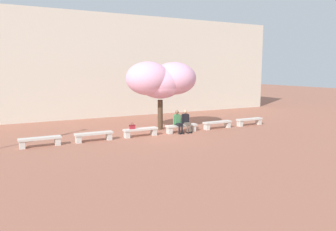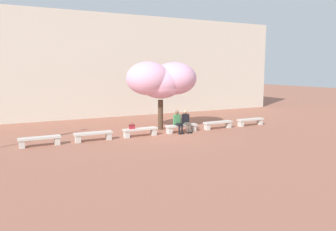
% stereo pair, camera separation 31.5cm
% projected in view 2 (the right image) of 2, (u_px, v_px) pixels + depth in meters
% --- Properties ---
extents(ground_plane, '(100.00, 100.00, 0.00)m').
position_uv_depth(ground_plane, '(161.00, 134.00, 18.19)').
color(ground_plane, '#9E604C').
extents(building_facade, '(29.13, 4.00, 7.66)m').
position_uv_depth(building_facade, '(109.00, 66.00, 26.23)').
color(building_facade, beige).
rests_on(building_facade, ground).
extents(stone_bench_west_end, '(1.89, 0.43, 0.45)m').
position_uv_depth(stone_bench_west_end, '(40.00, 140.00, 15.32)').
color(stone_bench_west_end, beige).
rests_on(stone_bench_west_end, ground).
extents(stone_bench_near_west, '(1.89, 0.43, 0.45)m').
position_uv_depth(stone_bench_near_west, '(93.00, 135.00, 16.45)').
color(stone_bench_near_west, beige).
rests_on(stone_bench_near_west, ground).
extents(stone_bench_center, '(1.89, 0.43, 0.45)m').
position_uv_depth(stone_bench_center, '(140.00, 131.00, 17.58)').
color(stone_bench_center, beige).
rests_on(stone_bench_center, ground).
extents(stone_bench_near_east, '(1.89, 0.43, 0.45)m').
position_uv_depth(stone_bench_near_east, '(181.00, 127.00, 18.71)').
color(stone_bench_near_east, beige).
rests_on(stone_bench_near_east, ground).
extents(stone_bench_east_end, '(1.89, 0.43, 0.45)m').
position_uv_depth(stone_bench_east_end, '(218.00, 124.00, 19.84)').
color(stone_bench_east_end, beige).
rests_on(stone_bench_east_end, ground).
extents(stone_bench_far_east, '(1.89, 0.43, 0.45)m').
position_uv_depth(stone_bench_far_east, '(250.00, 121.00, 20.97)').
color(stone_bench_far_east, beige).
rests_on(stone_bench_far_east, ground).
extents(person_seated_left, '(0.51, 0.70, 1.29)m').
position_uv_depth(person_seated_left, '(178.00, 121.00, 18.49)').
color(person_seated_left, black).
rests_on(person_seated_left, ground).
extents(person_seated_right, '(0.51, 0.68, 1.29)m').
position_uv_depth(person_seated_right, '(186.00, 120.00, 18.73)').
color(person_seated_right, black).
rests_on(person_seated_right, ground).
extents(handbag, '(0.30, 0.15, 0.34)m').
position_uv_depth(handbag, '(132.00, 126.00, 17.34)').
color(handbag, '#A3232D').
rests_on(handbag, stone_bench_center).
extents(cherry_tree_main, '(4.23, 2.99, 4.03)m').
position_uv_depth(cherry_tree_main, '(162.00, 80.00, 19.22)').
color(cherry_tree_main, '#473323').
rests_on(cherry_tree_main, ground).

